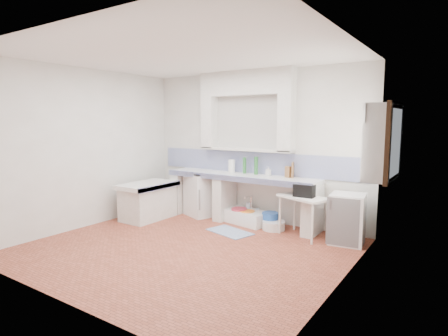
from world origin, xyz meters
The scene contains 36 objects.
floor centered at (0.00, 0.00, 0.00)m, with size 4.50×4.50×0.00m, color #A04A35.
ceiling centered at (0.00, 0.00, 2.80)m, with size 4.50×4.50×0.00m, color white.
wall_back centered at (0.00, 2.00, 1.40)m, with size 4.50×4.50×0.00m, color silver.
wall_front centered at (0.00, -2.00, 1.40)m, with size 4.50×4.50×0.00m, color silver.
wall_left centered at (-2.25, 0.00, 1.40)m, with size 4.50×4.50×0.00m, color silver.
wall_right centered at (2.25, 0.00, 1.40)m, with size 4.50×4.50×0.00m, color silver.
alcove_mass centered at (-0.10, 1.88, 2.58)m, with size 1.90×0.25×0.45m, color silver.
window_frame centered at (2.42, 1.20, 1.60)m, with size 0.35×0.86×1.06m, color #372211.
lace_valance centered at (2.28, 1.20, 1.98)m, with size 0.01×0.84×0.24m, color white.
counter_slab centered at (-0.10, 1.70, 0.86)m, with size 3.00×0.60×0.08m, color white.
counter_lip centered at (-0.10, 1.42, 0.86)m, with size 3.00×0.04×0.10m, color navy.
counter_pier_left centered at (-1.50, 1.70, 0.41)m, with size 0.20×0.55×0.82m, color silver.
counter_pier_mid centered at (-0.45, 1.70, 0.41)m, with size 0.20×0.55×0.82m, color silver.
counter_pier_right centered at (1.30, 1.70, 0.41)m, with size 0.20×0.55×0.82m, color silver.
peninsula_top centered at (-1.70, 0.90, 0.66)m, with size 0.70×1.10×0.08m, color white.
peninsula_base centered at (-1.70, 0.90, 0.31)m, with size 0.60×1.00×0.62m, color silver.
peninsula_lip centered at (-1.37, 0.90, 0.66)m, with size 0.04×1.10×0.10m, color navy.
backsplash centered at (0.00, 1.99, 1.10)m, with size 4.27×0.03×0.40m, color navy.
stove centered at (-0.99, 1.71, 0.42)m, with size 0.59×0.57×0.84m, color white.
sink centered at (0.04, 1.69, 0.11)m, with size 0.88×0.48×0.21m, color white.
side_table centered at (1.22, 1.49, 0.34)m, with size 0.81×0.45×0.04m, color white.
fridge centered at (1.91, 1.56, 0.39)m, with size 0.50×0.50×0.77m, color white.
bucket_red centered at (-0.08, 1.62, 0.14)m, with size 0.29×0.29×0.27m, color #B82E42.
bucket_orange centered at (0.10, 1.61, 0.13)m, with size 0.28×0.28×0.26m, color orange.
bucket_blue centered at (0.54, 1.67, 0.14)m, with size 0.29×0.29×0.27m, color #2556AC.
basin_white centered at (0.65, 1.58, 0.08)m, with size 0.39×0.39×0.15m, color white.
water_bottle_a centered at (-0.01, 1.85, 0.17)m, with size 0.09×0.09×0.34m, color silver.
water_bottle_b centered at (0.19, 1.85, 0.13)m, with size 0.07×0.07×0.27m, color silver.
black_bag centered at (1.25, 1.45, 0.77)m, with size 0.32×0.18×0.20m, color black.
green_bottle_a centered at (-0.10, 1.85, 1.05)m, with size 0.07×0.07×0.30m, color #26682C.
green_bottle_b centered at (0.14, 1.85, 1.07)m, with size 0.07×0.07×0.33m, color #26682C.
knife_block centered at (0.79, 1.85, 1.00)m, with size 0.10×0.08×0.20m, color brown.
cutting_board centered at (0.87, 1.85, 1.04)m, with size 0.02×0.20×0.27m, color brown.
paper_towel centered at (-0.37, 1.83, 1.02)m, with size 0.12×0.12×0.25m, color white.
soap_bottle centered at (0.41, 1.83, 0.99)m, with size 0.08×0.08×0.17m, color white.
rug centered at (0.10, 1.03, 0.01)m, with size 0.77×0.44×0.01m, color #325490.
Camera 1 is at (3.41, -4.12, 1.88)m, focal length 29.73 mm.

